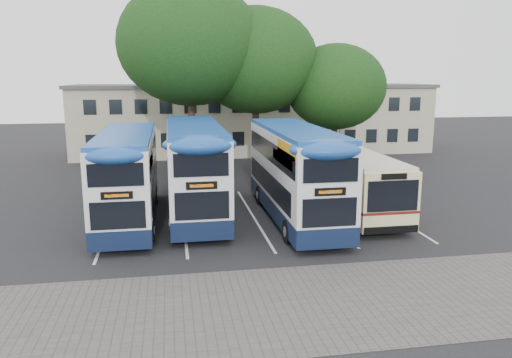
{
  "coord_description": "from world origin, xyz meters",
  "views": [
    {
      "loc": [
        -7.77,
        -18.96,
        6.97
      ],
      "look_at": [
        -3.6,
        5.0,
        1.93
      ],
      "focal_mm": 35.0,
      "sensor_mm": 36.0,
      "label": 1
    }
  ],
  "objects_px": {
    "tree_mid": "(256,61)",
    "bus_dd_mid": "(194,165)",
    "tree_left": "(190,44)",
    "tree_right": "(336,87)",
    "bus_dd_right": "(295,169)",
    "bus_dd_left": "(128,173)",
    "bus_single": "(349,177)",
    "lamp_post": "(341,100)"
  },
  "relations": [
    {
      "from": "tree_right",
      "to": "bus_dd_mid",
      "type": "distance_m",
      "value": 15.48
    },
    {
      "from": "lamp_post",
      "to": "bus_dd_right",
      "type": "height_order",
      "value": "lamp_post"
    },
    {
      "from": "tree_mid",
      "to": "tree_right",
      "type": "xyz_separation_m",
      "value": [
        5.84,
        -0.6,
        -1.85
      ]
    },
    {
      "from": "bus_dd_left",
      "to": "bus_single",
      "type": "height_order",
      "value": "bus_dd_left"
    },
    {
      "from": "tree_mid",
      "to": "bus_dd_right",
      "type": "bearing_deg",
      "value": -91.26
    },
    {
      "from": "tree_mid",
      "to": "bus_dd_mid",
      "type": "height_order",
      "value": "tree_mid"
    },
    {
      "from": "tree_left",
      "to": "bus_single",
      "type": "height_order",
      "value": "tree_left"
    },
    {
      "from": "bus_dd_left",
      "to": "tree_right",
      "type": "bearing_deg",
      "value": 38.39
    },
    {
      "from": "lamp_post",
      "to": "bus_dd_left",
      "type": "height_order",
      "value": "lamp_post"
    },
    {
      "from": "bus_dd_left",
      "to": "bus_dd_right",
      "type": "distance_m",
      "value": 8.09
    },
    {
      "from": "lamp_post",
      "to": "bus_dd_mid",
      "type": "relative_size",
      "value": 0.82
    },
    {
      "from": "lamp_post",
      "to": "tree_right",
      "type": "relative_size",
      "value": 0.97
    },
    {
      "from": "bus_single",
      "to": "bus_dd_mid",
      "type": "bearing_deg",
      "value": 176.09
    },
    {
      "from": "bus_dd_left",
      "to": "bus_dd_right",
      "type": "xyz_separation_m",
      "value": [
        8.03,
        -1.01,
        0.1
      ]
    },
    {
      "from": "tree_mid",
      "to": "bus_single",
      "type": "bearing_deg",
      "value": -75.34
    },
    {
      "from": "tree_right",
      "to": "bus_dd_left",
      "type": "xyz_separation_m",
      "value": [
        -14.15,
        -11.21,
        -3.78
      ]
    },
    {
      "from": "bus_dd_mid",
      "to": "bus_dd_right",
      "type": "xyz_separation_m",
      "value": [
        4.78,
        -1.85,
        -0.03
      ]
    },
    {
      "from": "tree_mid",
      "to": "bus_dd_right",
      "type": "distance_m",
      "value": 13.96
    },
    {
      "from": "lamp_post",
      "to": "bus_dd_mid",
      "type": "distance_m",
      "value": 18.86
    },
    {
      "from": "tree_left",
      "to": "bus_dd_mid",
      "type": "distance_m",
      "value": 12.15
    },
    {
      "from": "bus_dd_mid",
      "to": "bus_dd_right",
      "type": "relative_size",
      "value": 1.01
    },
    {
      "from": "bus_dd_left",
      "to": "bus_dd_right",
      "type": "height_order",
      "value": "bus_dd_right"
    },
    {
      "from": "bus_dd_left",
      "to": "bus_dd_mid",
      "type": "bearing_deg",
      "value": 14.46
    },
    {
      "from": "tree_left",
      "to": "tree_mid",
      "type": "bearing_deg",
      "value": 9.19
    },
    {
      "from": "tree_left",
      "to": "bus_dd_mid",
      "type": "height_order",
      "value": "tree_left"
    },
    {
      "from": "bus_dd_right",
      "to": "bus_dd_left",
      "type": "bearing_deg",
      "value": 172.8
    },
    {
      "from": "tree_mid",
      "to": "bus_dd_right",
      "type": "xyz_separation_m",
      "value": [
        -0.28,
        -12.82,
        -5.53
      ]
    },
    {
      "from": "tree_right",
      "to": "bus_dd_mid",
      "type": "relative_size",
      "value": 0.84
    },
    {
      "from": "bus_dd_mid",
      "to": "tree_left",
      "type": "bearing_deg",
      "value": 87.86
    },
    {
      "from": "lamp_post",
      "to": "tree_left",
      "type": "height_order",
      "value": "tree_left"
    },
    {
      "from": "bus_dd_right",
      "to": "tree_mid",
      "type": "bearing_deg",
      "value": 88.74
    },
    {
      "from": "lamp_post",
      "to": "bus_dd_left",
      "type": "distance_m",
      "value": 21.74
    },
    {
      "from": "tree_left",
      "to": "bus_dd_right",
      "type": "height_order",
      "value": "tree_left"
    },
    {
      "from": "tree_mid",
      "to": "tree_left",
      "type": "bearing_deg",
      "value": -170.81
    },
    {
      "from": "lamp_post",
      "to": "tree_right",
      "type": "xyz_separation_m",
      "value": [
        -1.68,
        -3.45,
        1.09
      ]
    },
    {
      "from": "tree_left",
      "to": "tree_right",
      "type": "xyz_separation_m",
      "value": [
        10.52,
        0.16,
        -2.93
      ]
    },
    {
      "from": "tree_right",
      "to": "tree_left",
      "type": "bearing_deg",
      "value": -179.13
    },
    {
      "from": "lamp_post",
      "to": "tree_mid",
      "type": "bearing_deg",
      "value": -159.23
    },
    {
      "from": "bus_dd_mid",
      "to": "bus_single",
      "type": "bearing_deg",
      "value": -3.91
    },
    {
      "from": "lamp_post",
      "to": "bus_single",
      "type": "distance_m",
      "value": 15.42
    },
    {
      "from": "bus_dd_right",
      "to": "bus_single",
      "type": "bearing_deg",
      "value": 21.53
    },
    {
      "from": "bus_dd_left",
      "to": "bus_single",
      "type": "bearing_deg",
      "value": 1.45
    }
  ]
}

